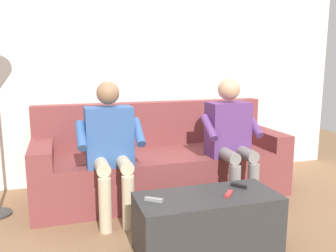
% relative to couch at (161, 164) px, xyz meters
% --- Properties ---
extents(ground_plane, '(8.00, 8.00, 0.00)m').
position_rel_couch_xyz_m(ground_plane, '(0.00, 0.73, -0.30)').
color(ground_plane, '#846042').
extents(back_wall, '(4.74, 0.06, 2.57)m').
position_rel_couch_xyz_m(back_wall, '(0.00, -0.56, 0.98)').
color(back_wall, silver).
rests_on(back_wall, ground).
extents(couch, '(2.43, 0.84, 0.89)m').
position_rel_couch_xyz_m(couch, '(0.00, 0.00, 0.00)').
color(couch, brown).
rests_on(couch, ground).
extents(coffee_table, '(0.99, 0.44, 0.41)m').
position_rel_couch_xyz_m(coffee_table, '(0.00, 1.16, -0.10)').
color(coffee_table, '#2D2D2D').
rests_on(coffee_table, ground).
extents(person_left_seated, '(0.53, 0.51, 1.16)m').
position_rel_couch_xyz_m(person_left_seated, '(-0.55, 0.41, 0.36)').
color(person_left_seated, '#5B3370').
rests_on(person_left_seated, ground).
extents(person_right_seated, '(0.54, 0.48, 1.15)m').
position_rel_couch_xyz_m(person_right_seated, '(0.55, 0.42, 0.35)').
color(person_right_seated, '#335693').
rests_on(person_right_seated, ground).
extents(remote_black, '(0.09, 0.11, 0.02)m').
position_rel_couch_xyz_m(remote_black, '(-0.28, 1.09, 0.12)').
color(remote_black, black).
rests_on(remote_black, coffee_table).
extents(remote_gray, '(0.12, 0.10, 0.02)m').
position_rel_couch_xyz_m(remote_gray, '(0.38, 1.15, 0.12)').
color(remote_gray, gray).
rests_on(remote_gray, coffee_table).
extents(remote_red, '(0.10, 0.11, 0.02)m').
position_rel_couch_xyz_m(remote_red, '(-0.14, 1.20, 0.12)').
color(remote_red, '#B73333').
rests_on(remote_red, coffee_table).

